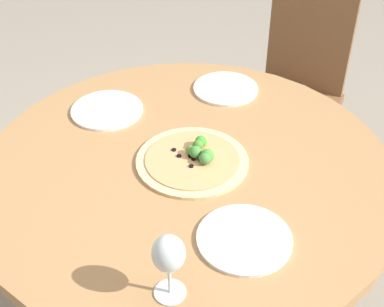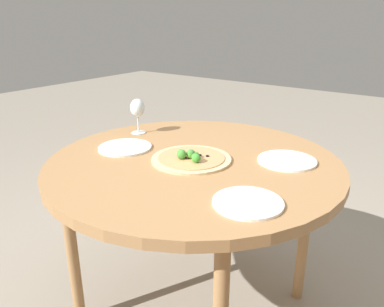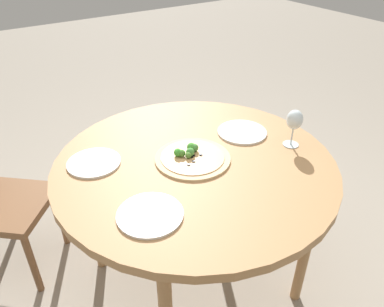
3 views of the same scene
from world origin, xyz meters
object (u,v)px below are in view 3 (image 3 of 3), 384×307
at_px(plate_near, 150,215).
at_px(plate_far, 242,132).
at_px(pizza, 191,157).
at_px(plate_side, 94,163).
at_px(wine_glass, 295,121).

height_order(plate_near, plate_far, same).
bearing_deg(plate_far, pizza, 99.23).
distance_m(pizza, plate_near, 0.39).
distance_m(pizza, plate_side, 0.42).
height_order(plate_far, plate_side, same).
xyz_separation_m(pizza, plate_near, (-0.22, 0.32, -0.01)).
height_order(pizza, plate_near, pizza).
bearing_deg(wine_glass, plate_near, 94.96).
xyz_separation_m(plate_near, plate_far, (0.28, -0.65, 0.00)).
distance_m(pizza, plate_far, 0.34).
relative_size(plate_near, plate_side, 1.05).
bearing_deg(pizza, plate_far, -80.77).
relative_size(wine_glass, plate_near, 0.74).
xyz_separation_m(wine_glass, plate_far, (0.21, 0.12, -0.12)).
relative_size(plate_near, plate_far, 1.00).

